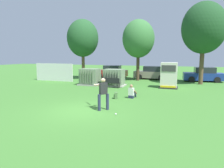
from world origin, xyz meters
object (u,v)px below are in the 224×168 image
Objects in this scene: sports_ball at (116,114)px; transformer_west at (90,77)px; parked_car_leftmost at (111,72)px; seated_spectator at (132,93)px; backpack at (116,96)px; parked_car_right_of_center at (203,75)px; park_bench at (111,82)px; generator_enclosure at (169,75)px; batter at (103,92)px; parked_car_left_of_center at (152,73)px; transformer_mid_west at (114,78)px.

transformer_west is at bearing 122.30° from sports_ball.
parked_car_leftmost is (-6.00, 16.22, 0.71)m from sports_ball.
backpack is at bearing -148.28° from seated_spectator.
seated_spectator is 0.22× the size of parked_car_right_of_center.
generator_enclosure is at bearing 17.48° from park_bench.
park_bench is 8.62m from parked_car_leftmost.
generator_enclosure reaches higher than batter.
park_bench reaches higher than backpack.
parked_car_leftmost is at bearing 109.19° from park_bench.
backpack is 12.44m from parked_car_left_of_center.
backpack is 0.10× the size of parked_car_left_of_center.
backpack reaches higher than sports_ball.
batter is 1.81× the size of seated_spectator.
generator_enclosure is 5.23× the size of backpack.
parked_car_right_of_center reaches higher than seated_spectator.
sports_ball is at bearing -86.67° from seated_spectator.
parked_car_left_of_center reaches higher than backpack.
transformer_west and parked_car_leftmost have the same top height.
backpack is 0.10× the size of parked_car_right_of_center.
parked_car_leftmost is at bearing 107.98° from batter.
park_bench is 11.27m from parked_car_right_of_center.
backpack is (1.95, -4.42, -0.32)m from park_bench.
sports_ball is 0.09× the size of seated_spectator.
parked_car_leftmost is 0.99× the size of parked_car_right_of_center.
generator_enclosure is 6.78m from backpack.
batter is at bearing -112.11° from parked_car_right_of_center.
batter is 0.40× the size of parked_car_right_of_center.
transformer_mid_west and parked_car_right_of_center have the same top height.
transformer_mid_west is at bearing 104.98° from batter.
parked_car_leftmost and parked_car_right_of_center have the same top height.
transformer_west is at bearing -176.43° from transformer_mid_west.
batter is 0.41× the size of parked_car_leftmost.
seated_spectator is (-0.25, 4.26, 0.33)m from sports_ball.
parked_car_left_of_center is at bearing 91.95° from seated_spectator.
batter is at bearing -73.36° from park_bench.
batter reaches higher than park_bench.
parked_car_left_of_center is (-0.65, 16.08, 0.71)m from sports_ball.
batter is at bearing -75.02° from transformer_mid_west.
park_bench is 7.74m from batter.
parked_car_leftmost is (-2.77, 7.05, -0.04)m from transformer_mid_west.
parked_car_leftmost is 11.16m from parked_car_right_of_center.
batter reaches higher than parked_car_leftmost.
backpack is at bearing -69.15° from parked_car_leftmost.
transformer_west is 7.56m from generator_enclosure.
generator_enclosure is at bearing 4.82° from transformer_west.
sports_ball is 0.20× the size of backpack.
sports_ball is 4.28m from seated_spectator.
generator_enclosure reaches higher than parked_car_leftmost.
seated_spectator reaches higher than sports_ball.
generator_enclosure is 6.89m from parked_car_left_of_center.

